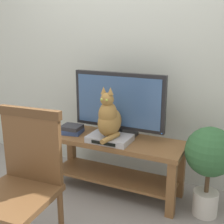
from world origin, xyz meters
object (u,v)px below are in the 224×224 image
Objects in this scene: media_box at (110,139)px; tv at (119,103)px; tv_stand at (114,155)px; wooden_chair at (23,176)px; potted_plant at (209,159)px; cat at (109,118)px; book_stack at (72,129)px.

tv is at bearing 87.79° from media_box.
tv_stand is 1.01m from wooden_chair.
media_box is (-0.01, -0.08, 0.19)m from tv_stand.
potted_plant is (1.06, 0.95, -0.06)m from wooden_chair.
tv reaches higher than tv_stand.
tv_stand is 0.39m from cat.
wooden_chair is at bearing -102.59° from tv_stand.
cat is at bearing -174.45° from potted_plant.
tv_stand is 0.21m from media_box.
wooden_chair reaches higher than tv_stand.
cat reaches higher than tv_stand.
tv_stand is 1.28× the size of wooden_chair.
tv reaches higher than media_box.
tv reaches higher than wooden_chair.
media_box is at bearing -92.21° from tv.
tv_stand is at bearing 86.73° from cat.
wooden_chair is at bearing -103.31° from media_box.
tv_stand is 0.48m from tv.
tv_stand is 1.67× the size of potted_plant.
media_box is at bearing -94.68° from tv_stand.
potted_plant is (0.84, -0.11, -0.34)m from tv.
tv reaches higher than cat.
book_stack is at bearing -162.88° from tv.
cat is at bearing -86.15° from media_box.
wooden_chair is 1.31× the size of potted_plant.
wooden_chair is 1.42m from potted_plant.
wooden_chair is 0.95m from book_stack.
tv reaches higher than book_stack.
potted_plant is at bearing -7.46° from tv.
media_box is at bearing -5.70° from book_stack.
tv_stand is at bearing -90.02° from tv.
cat is 0.59× the size of potted_plant.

